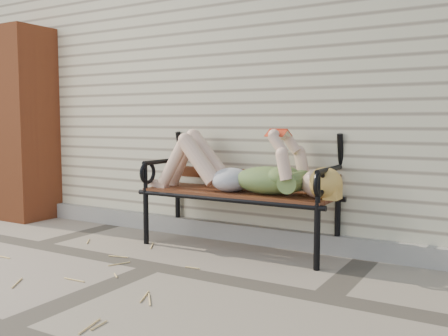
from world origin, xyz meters
The scene contains 7 objects.
ground centered at (0.00, 0.00, 0.00)m, with size 80.00×80.00×0.00m, color #7A6F5E.
house_wall centered at (0.00, 3.00, 1.50)m, with size 8.00×4.00×3.00m, color beige.
foundation_strip centered at (0.00, 0.97, 0.07)m, with size 8.00×0.10×0.15m, color gray.
brick_pillar centered at (-2.30, 0.75, 1.00)m, with size 0.50×0.50×2.00m, color #944421.
garden_bench centered at (0.26, 0.84, 0.62)m, with size 1.71×0.68×1.11m.
reading_woman centered at (0.28, 0.70, 0.66)m, with size 1.61×0.37×0.51m.
straw_scatter centered at (-0.83, -0.23, 0.01)m, with size 2.59×1.74×0.01m.
Camera 1 is at (2.17, -2.74, 1.02)m, focal length 40.00 mm.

